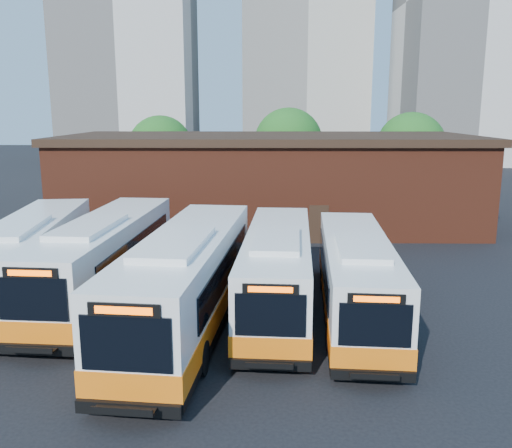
{
  "coord_description": "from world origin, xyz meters",
  "views": [
    {
      "loc": [
        -0.44,
        -18.74,
        8.11
      ],
      "look_at": [
        -0.75,
        5.04,
        3.1
      ],
      "focal_mm": 38.0,
      "sensor_mm": 36.0,
      "label": 1
    }
  ],
  "objects_px": {
    "bus_east": "(356,280)",
    "bus_midwest": "(188,283)",
    "bus_farwest": "(30,261)",
    "bus_west": "(105,261)",
    "transit_worker": "(352,340)",
    "bus_mideast": "(278,273)"
  },
  "relations": [
    {
      "from": "bus_east",
      "to": "transit_worker",
      "type": "distance_m",
      "value": 4.62
    },
    {
      "from": "bus_midwest",
      "to": "bus_mideast",
      "type": "bearing_deg",
      "value": 35.3
    },
    {
      "from": "transit_worker",
      "to": "bus_west",
      "type": "bearing_deg",
      "value": 69.84
    },
    {
      "from": "bus_west",
      "to": "bus_mideast",
      "type": "bearing_deg",
      "value": -5.97
    },
    {
      "from": "bus_midwest",
      "to": "transit_worker",
      "type": "relative_size",
      "value": 7.49
    },
    {
      "from": "bus_east",
      "to": "bus_midwest",
      "type": "bearing_deg",
      "value": -165.36
    },
    {
      "from": "bus_farwest",
      "to": "transit_worker",
      "type": "bearing_deg",
      "value": -32.88
    },
    {
      "from": "bus_mideast",
      "to": "transit_worker",
      "type": "bearing_deg",
      "value": -63.37
    },
    {
      "from": "transit_worker",
      "to": "bus_midwest",
      "type": "bearing_deg",
      "value": 73.65
    },
    {
      "from": "bus_mideast",
      "to": "bus_west",
      "type": "bearing_deg",
      "value": 173.68
    },
    {
      "from": "bus_farwest",
      "to": "bus_mideast",
      "type": "relative_size",
      "value": 1.06
    },
    {
      "from": "bus_mideast",
      "to": "bus_east",
      "type": "distance_m",
      "value": 3.19
    },
    {
      "from": "bus_mideast",
      "to": "bus_farwest",
      "type": "bearing_deg",
      "value": 176.68
    },
    {
      "from": "bus_west",
      "to": "bus_east",
      "type": "xyz_separation_m",
      "value": [
        10.62,
        -2.1,
        -0.14
      ]
    },
    {
      "from": "bus_east",
      "to": "bus_west",
      "type": "bearing_deg",
      "value": 173.13
    },
    {
      "from": "bus_mideast",
      "to": "transit_worker",
      "type": "relative_size",
      "value": 6.71
    },
    {
      "from": "bus_west",
      "to": "bus_midwest",
      "type": "bearing_deg",
      "value": -34.82
    },
    {
      "from": "bus_farwest",
      "to": "bus_mideast",
      "type": "distance_m",
      "value": 10.91
    },
    {
      "from": "bus_farwest",
      "to": "bus_west",
      "type": "relative_size",
      "value": 0.99
    },
    {
      "from": "bus_midwest",
      "to": "transit_worker",
      "type": "distance_m",
      "value": 6.62
    },
    {
      "from": "bus_east",
      "to": "transit_worker",
      "type": "height_order",
      "value": "bus_east"
    },
    {
      "from": "bus_farwest",
      "to": "bus_west",
      "type": "distance_m",
      "value": 3.3
    }
  ]
}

